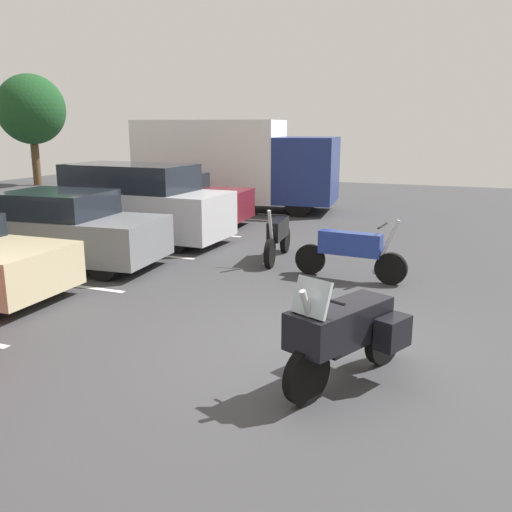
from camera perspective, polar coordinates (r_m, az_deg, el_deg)
The scene contains 9 objects.
ground at distance 7.45m, azimuth 6.25°, elevation -10.08°, with size 44.00×44.00×0.10m, color #38383A.
motorcycle_touring at distance 6.31m, azimuth 9.25°, elevation -7.72°, with size 1.98×1.26×1.38m.
motorcycle_second at distance 12.07m, azimuth 2.30°, elevation 2.10°, with size 2.09×0.62×1.24m.
motorcycle_third at distance 10.66m, azimuth 9.85°, elevation 0.53°, with size 0.62×2.23×1.24m.
car_grey at distance 12.26m, azimuth -19.56°, elevation 2.59°, with size 2.11×4.35×1.58m.
car_silver at distance 14.39m, azimuth -12.57°, elevation 5.39°, with size 2.02×4.93×1.97m.
car_maroon at distance 16.69m, azimuth -8.47°, elevation 5.88°, with size 2.10×4.51×1.52m.
box_truck at distance 19.45m, azimuth -2.45°, elevation 9.70°, with size 3.19×7.16×3.10m.
tree_rear at distance 29.61m, azimuth -22.45°, elevation 13.95°, with size 3.26×3.26×5.36m.
Camera 1 is at (-6.61, -1.75, 2.92)m, focal length 38.27 mm.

